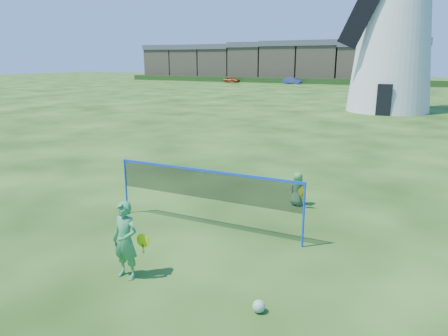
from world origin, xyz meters
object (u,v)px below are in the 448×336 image
player_girl (125,240)px  player_boy (298,189)px  badminton_net (206,185)px  play_ball (259,306)px  car_right (292,81)px  car_left (232,80)px  windmill (395,24)px

player_girl → player_boy: size_ratio=1.57×
badminton_net → play_ball: (2.52, -2.80, -1.03)m
player_girl → car_right: (-16.71, 67.07, -0.21)m
play_ball → car_left: 73.46m
badminton_net → player_boy: 3.20m
play_ball → player_girl: bearing=-179.5°
car_left → player_boy: bearing=-152.7°
player_boy → car_right: car_right is taller
badminton_net → car_right: size_ratio=1.47×
badminton_net → car_left: size_ratio=1.57×
car_left → car_right: (11.70, 0.53, 0.02)m
player_boy → car_right: (-18.55, 61.55, 0.07)m
car_left → play_ball: bearing=-154.0°
player_boy → car_left: size_ratio=0.31×
badminton_net → player_boy: badminton_net is taller
player_boy → play_ball: (0.91, -5.50, -0.39)m
player_boy → player_girl: bearing=94.3°
player_boy → car_left: bearing=-40.8°
badminton_net → car_left: bearing=114.2°
play_ball → car_left: car_left is taller
player_girl → car_right: size_ratio=0.45×
windmill → play_ball: windmill is taller
badminton_net → car_right: 66.45m
player_girl → car_right: player_girl is taller
windmill → car_right: bearing=117.7°
car_right → badminton_net: bearing=-152.0°
badminton_net → player_boy: bearing=59.2°
badminton_net → windmill: bearing=86.2°
windmill → car_right: (-18.83, 35.80, -6.34)m
car_right → player_boy: bearing=-150.0°
windmill → player_girl: bearing=-93.9°
play_ball → player_boy: bearing=99.4°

